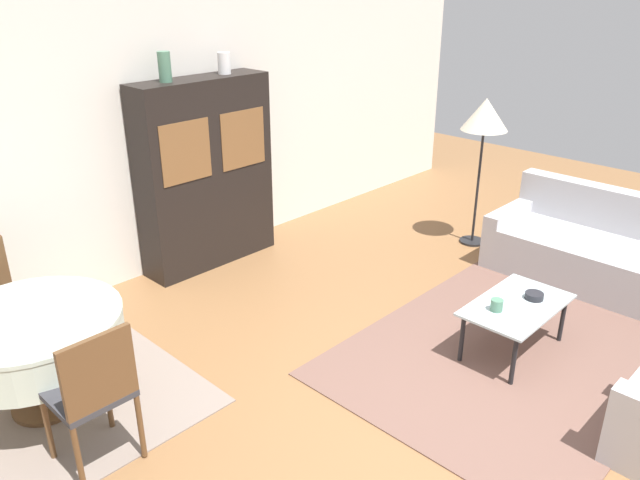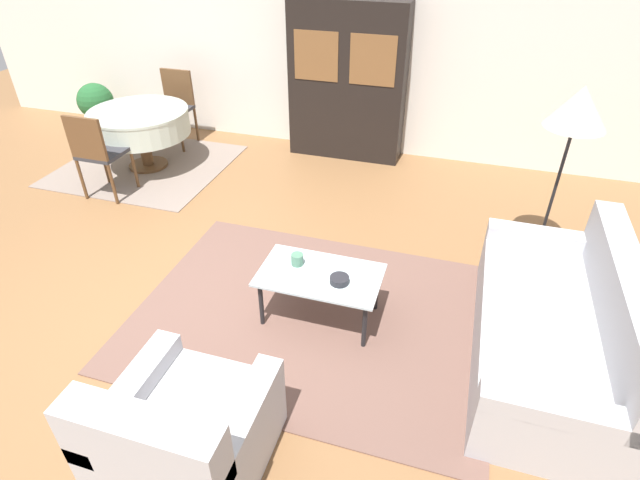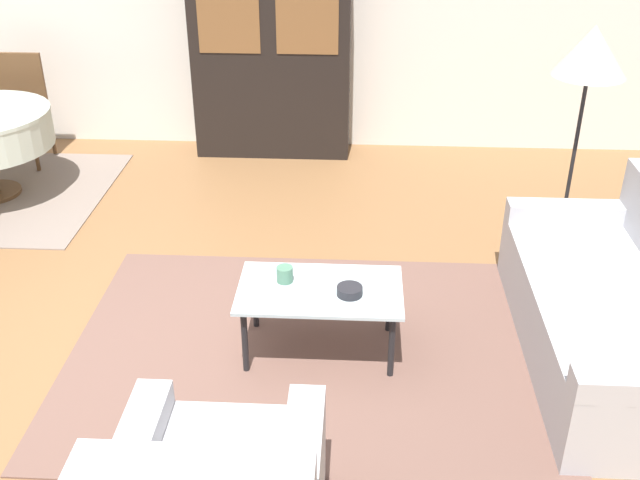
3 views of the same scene
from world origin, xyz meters
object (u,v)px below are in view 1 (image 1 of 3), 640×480
Objects in this scene: bowl at (534,296)px; vase_short at (224,63)px; display_cabinet at (206,174)px; cup at (497,305)px; dining_table at (34,336)px; couch at (597,252)px; coffee_table at (516,309)px; vase_tall at (165,67)px; floor_lamp at (485,118)px; dining_chair_near at (93,389)px.

bowl is 0.71× the size of vase_short.
display_cabinet reaches higher than cup.
display_cabinet is 1.61× the size of dining_table.
vase_short is at bearing 33.21° from couch.
coffee_table is 3.26m from display_cabinet.
couch is at bearing -48.95° from vase_tall.
vase_tall reaches higher than floor_lamp.
dining_table reaches higher than coffee_table.
cup is (0.41, -3.08, -0.47)m from display_cabinet.
dining_chair_near is at bearing -177.66° from floor_lamp.
display_cabinet reaches higher than floor_lamp.
coffee_table is at bearing -17.94° from cup.
floor_lamp is 2.74m from vase_short.
cup is at bearing 89.22° from couch.
vase_short is (2.61, 1.94, 1.44)m from dining_chair_near.
display_cabinet is at bearing 40.27° from dining_chair_near.
couch is at bearing 3.53° from bowl.
couch is at bearing 1.34° from coffee_table.
vase_tall reaches higher than vase_short.
coffee_table is at bearing -72.83° from vase_tall.
vase_short is (-0.47, 3.21, 1.55)m from bowl.
vase_tall reaches higher than display_cabinet.
dining_chair_near is (0.00, -0.81, -0.02)m from dining_table.
bowl is 0.54× the size of vase_tall.
floor_lamp is 17.02× the size of cup.
bowl is 3.75m from vase_tall.
vase_short is at bearing 138.95° from floor_lamp.
vase_short is (0.67, -0.00, -0.03)m from vase_tall.
couch is 20.42× the size of cup.
vase_tall is 0.67m from vase_short.
dining_chair_near is at bearing 157.70° from bowl.
floor_lamp reaches higher than couch.
coffee_table is (-1.73, -0.04, 0.09)m from couch.
bowl is at bearing -18.08° from cup.
cup is (-0.21, 0.07, 0.09)m from coffee_table.
floor_lamp is (4.62, -0.62, 0.83)m from dining_table.
bowl is at bearing -70.38° from vase_tall.
couch is 3.95m from display_cabinet.
cup is 3.54m from vase_tall.
vase_short is (-0.09, 3.08, 1.52)m from cup.
display_cabinet is at bearing 101.07° from coffee_table.
couch is 1.95m from cup.
bowl is at bearing -81.64° from vase_short.
dining_chair_near is at bearing -143.30° from vase_short.
dining_chair_near reaches higher than cup.
vase_tall is (-2.69, 1.75, 0.62)m from floor_lamp.
coffee_table is 0.79× the size of dining_table.
bowl is 3.59m from vase_short.
cup is 0.46× the size of vase_short.
dining_table is 0.81m from dining_chair_near.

